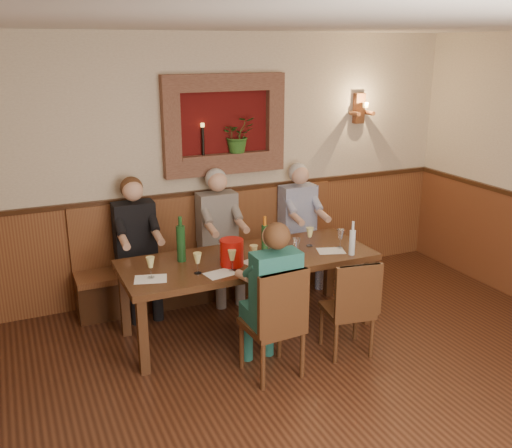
{
  "coord_description": "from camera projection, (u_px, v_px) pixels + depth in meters",
  "views": [
    {
      "loc": [
        -1.99,
        -2.77,
        2.66
      ],
      "look_at": [
        0.1,
        1.9,
        1.05
      ],
      "focal_mm": 40.0,
      "sensor_mm": 36.0,
      "label": 1
    }
  ],
  "objects": [
    {
      "name": "ground_plane",
      "position": [
        354.0,
        443.0,
        3.99
      ],
      "size": [
        6.0,
        6.0,
        0.0
      ],
      "primitive_type": "plane",
      "color": "black",
      "rests_on": "ground"
    },
    {
      "name": "room_shell",
      "position": [
        370.0,
        179.0,
        3.42
      ],
      "size": [
        6.04,
        6.04,
        2.82
      ],
      "color": "#C3AF93",
      "rests_on": "ground"
    },
    {
      "name": "wainscoting",
      "position": [
        358.0,
        369.0,
        3.81
      ],
      "size": [
        6.02,
        6.02,
        1.15
      ],
      "color": "brown",
      "rests_on": "ground"
    },
    {
      "name": "wall_niche",
      "position": [
        228.0,
        129.0,
        6.1
      ],
      "size": [
        1.36,
        0.3,
        1.06
      ],
      "color": "#4F0C0B",
      "rests_on": "ground"
    },
    {
      "name": "wall_sconce",
      "position": [
        360.0,
        109.0,
        6.7
      ],
      "size": [
        0.25,
        0.2,
        0.35
      ],
      "color": "brown",
      "rests_on": "ground"
    },
    {
      "name": "dining_table",
      "position": [
        249.0,
        264.0,
        5.4
      ],
      "size": [
        2.4,
        0.9,
        0.75
      ],
      "color": "#392311",
      "rests_on": "ground"
    },
    {
      "name": "bench",
      "position": [
        215.0,
        265.0,
        6.32
      ],
      "size": [
        3.0,
        0.45,
        1.11
      ],
      "color": "#381E0F",
      "rests_on": "ground"
    },
    {
      "name": "chair_near_left",
      "position": [
        273.0,
        343.0,
        4.75
      ],
      "size": [
        0.47,
        0.47,
        0.99
      ],
      "rotation": [
        0.0,
        0.0,
        0.07
      ],
      "color": "#392311",
      "rests_on": "ground"
    },
    {
      "name": "chair_near_right",
      "position": [
        347.0,
        326.0,
        5.1
      ],
      "size": [
        0.46,
        0.46,
        0.9
      ],
      "rotation": [
        0.0,
        0.0,
        -0.16
      ],
      "color": "#392311",
      "rests_on": "ground"
    },
    {
      "name": "person_bench_left",
      "position": [
        138.0,
        258.0,
        5.82
      ],
      "size": [
        0.41,
        0.51,
        1.41
      ],
      "color": "black",
      "rests_on": "ground"
    },
    {
      "name": "person_bench_mid",
      "position": [
        220.0,
        246.0,
        6.16
      ],
      "size": [
        0.42,
        0.51,
        1.42
      ],
      "color": "#5A5353",
      "rests_on": "ground"
    },
    {
      "name": "person_bench_right",
      "position": [
        301.0,
        235.0,
        6.55
      ],
      "size": [
        0.41,
        0.5,
        1.4
      ],
      "color": "navy",
      "rests_on": "ground"
    },
    {
      "name": "person_chair_front",
      "position": [
        271.0,
        312.0,
        4.7
      ],
      "size": [
        0.39,
        0.48,
        1.36
      ],
      "color": "navy",
      "rests_on": "ground"
    },
    {
      "name": "spittoon_bucket",
      "position": [
        232.0,
        252.0,
        5.14
      ],
      "size": [
        0.28,
        0.28,
        0.24
      ],
      "primitive_type": "cylinder",
      "rotation": [
        0.0,
        0.0,
        0.43
      ],
      "color": "red",
      "rests_on": "dining_table"
    },
    {
      "name": "wine_bottle_green_a",
      "position": [
        265.0,
        238.0,
        5.43
      ],
      "size": [
        0.08,
        0.08,
        0.37
      ],
      "rotation": [
        0.0,
        0.0,
        0.31
      ],
      "color": "#19471E",
      "rests_on": "dining_table"
    },
    {
      "name": "wine_bottle_green_b",
      "position": [
        181.0,
        243.0,
        5.22
      ],
      "size": [
        0.11,
        0.11,
        0.43
      ],
      "rotation": [
        0.0,
        0.0,
        0.43
      ],
      "color": "#19471E",
      "rests_on": "dining_table"
    },
    {
      "name": "water_bottle",
      "position": [
        352.0,
        242.0,
        5.4
      ],
      "size": [
        0.08,
        0.08,
        0.33
      ],
      "rotation": [
        0.0,
        0.0,
        0.41
      ],
      "color": "silver",
      "rests_on": "dining_table"
    },
    {
      "name": "tasting_sheet_a",
      "position": [
        151.0,
        279.0,
        4.87
      ],
      "size": [
        0.32,
        0.26,
        0.0
      ],
      "primitive_type": "cube",
      "rotation": [
        0.0,
        0.0,
        -0.27
      ],
      "color": "white",
      "rests_on": "dining_table"
    },
    {
      "name": "tasting_sheet_b",
      "position": [
        258.0,
        261.0,
        5.27
      ],
      "size": [
        0.32,
        0.27,
        0.0
      ],
      "primitive_type": "cube",
      "rotation": [
        0.0,
        0.0,
        0.3
      ],
      "color": "white",
      "rests_on": "dining_table"
    },
    {
      "name": "tasting_sheet_c",
      "position": [
        331.0,
        251.0,
        5.53
      ],
      "size": [
        0.3,
        0.26,
        0.0
      ],
      "primitive_type": "cube",
      "rotation": [
        0.0,
        0.0,
        -0.32
      ],
      "color": "white",
      "rests_on": "dining_table"
    },
    {
      "name": "tasting_sheet_d",
      "position": [
        220.0,
        274.0,
        4.98
      ],
      "size": [
        0.29,
        0.22,
        0.0
      ],
      "primitive_type": "cube",
      "rotation": [
        0.0,
        0.0,
        0.17
      ],
      "color": "white",
      "rests_on": "dining_table"
    },
    {
      "name": "wine_glass_0",
      "position": [
        296.0,
        248.0,
        5.34
      ],
      "size": [
        0.08,
        0.08,
        0.19
      ],
      "primitive_type": null,
      "color": "white",
      "rests_on": "dining_table"
    },
    {
      "name": "wine_glass_1",
      "position": [
        310.0,
        237.0,
        5.64
      ],
      "size": [
        0.08,
        0.08,
        0.19
      ],
      "primitive_type": null,
      "color": "#D8D381",
      "rests_on": "dining_table"
    },
    {
      "name": "wine_glass_2",
      "position": [
        223.0,
        250.0,
        5.29
      ],
      "size": [
        0.08,
        0.08,
        0.19
      ],
      "primitive_type": null,
      "color": "white",
      "rests_on": "dining_table"
    },
    {
      "name": "wine_glass_3",
      "position": [
        232.0,
        260.0,
        5.03
      ],
      "size": [
        0.08,
        0.08,
        0.19
      ],
      "primitive_type": null,
      "color": "#D8D381",
      "rests_on": "dining_table"
    },
    {
      "name": "wine_glass_4",
      "position": [
        254.0,
        255.0,
        5.15
      ],
      "size": [
        0.08,
        0.08,
        0.19
      ],
      "primitive_type": null,
      "color": "#D8D381",
      "rests_on": "dining_table"
    },
    {
      "name": "wine_glass_5",
      "position": [
        340.0,
        239.0,
        5.59
      ],
      "size": [
        0.08,
        0.08,
        0.19
      ],
      "primitive_type": null,
      "color": "white",
      "rests_on": "dining_table"
    },
    {
      "name": "wine_glass_6",
      "position": [
        198.0,
        263.0,
        4.96
      ],
      "size": [
        0.08,
        0.08,
        0.19
      ],
      "primitive_type": null,
      "color": "#D8D381",
      "rests_on": "dining_table"
    },
    {
      "name": "wine_glass_7",
      "position": [
        151.0,
        268.0,
        4.86
      ],
      "size": [
        0.08,
        0.08,
        0.19
      ],
      "primitive_type": null,
      "color": "#D8D381",
      "rests_on": "dining_table"
    }
  ]
}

